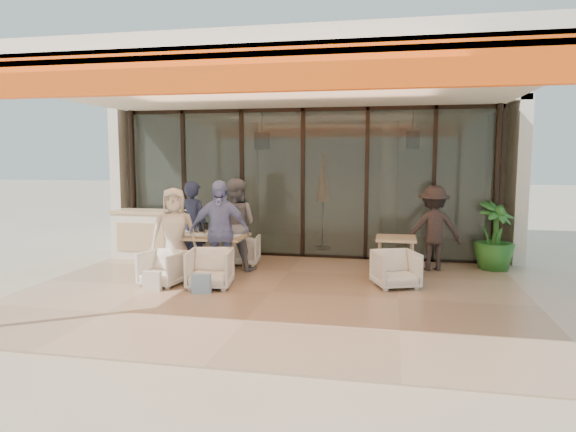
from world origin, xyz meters
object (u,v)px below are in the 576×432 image
object	(u,v)px
dining_table	(206,238)
diner_cream	(174,234)
chair_far_left	(203,247)
standing_woman	(433,229)
chair_far_right	(243,249)
chair_near_left	(163,267)
diner_grey	(235,225)
potted_palm	(495,236)
host_counter	(156,234)
chair_near_right	(210,267)
diner_navy	(193,225)
side_table	(396,243)
diner_periwinkle	(219,231)
side_chair	(396,268)

from	to	relation	value
dining_table	diner_cream	world-z (taller)	diner_cream
chair_far_left	standing_woman	world-z (taller)	standing_woman
chair_far_right	chair_near_left	bearing A→B (deg)	59.49
diner_grey	chair_far_left	bearing A→B (deg)	-28.17
diner_grey	potted_palm	world-z (taller)	diner_grey
host_counter	chair_far_right	distance (m)	2.03
chair_far_left	chair_near_right	world-z (taller)	chair_near_right
chair_far_left	diner_grey	size ratio (longest dim) A/B	0.39
dining_table	chair_far_left	distance (m)	1.09
standing_woman	diner_navy	bearing A→B (deg)	-2.58
side_table	potted_palm	xyz separation A→B (m)	(1.86, 0.98, 0.03)
host_counter	dining_table	xyz separation A→B (m)	(1.58, -1.23, 0.16)
chair_near_right	standing_woman	bearing A→B (deg)	20.49
chair_near_right	diner_navy	distance (m)	1.71
host_counter	diner_periwinkle	world-z (taller)	diner_periwinkle
dining_table	chair_near_right	bearing A→B (deg)	-66.00
diner_cream	dining_table	bearing A→B (deg)	26.99
side_chair	diner_grey	bearing A→B (deg)	144.77
side_chair	potted_palm	bearing A→B (deg)	21.90
chair_near_right	diner_grey	bearing A→B (deg)	81.32
chair_near_left	diner_periwinkle	distance (m)	1.13
dining_table	diner_cream	xyz separation A→B (m)	(-0.41, -0.46, 0.13)
side_table	chair_far_right	bearing A→B (deg)	170.45
diner_cream	diner_navy	bearing A→B (deg)	69.24
dining_table	chair_far_left	world-z (taller)	dining_table
side_chair	potted_palm	world-z (taller)	potted_palm
host_counter	diner_periwinkle	xyz separation A→B (m)	(2.00, -1.69, 0.36)
side_table	chair_far_left	bearing A→B (deg)	172.50
chair_near_right	diner_periwinkle	distance (m)	0.73
diner_periwinkle	chair_near_right	bearing A→B (deg)	-97.60
side_chair	chair_near_left	bearing A→B (deg)	168.31
diner_periwinkle	diner_navy	bearing A→B (deg)	125.43
chair_far_right	diner_grey	world-z (taller)	diner_grey
dining_table	diner_navy	size ratio (longest dim) A/B	0.88
chair_near_right	side_table	distance (m)	3.34
side_table	standing_woman	size ratio (longest dim) A/B	0.46
chair_far_right	side_chair	distance (m)	3.27
diner_navy	diner_periwinkle	distance (m)	1.23
side_table	potted_palm	size ratio (longest dim) A/B	0.56
diner_periwinkle	side_table	world-z (taller)	diner_periwinkle
diner_periwinkle	side_table	distance (m)	3.16
host_counter	chair_far_right	world-z (taller)	host_counter
diner_navy	standing_woman	bearing A→B (deg)	-156.28
side_table	diner_navy	bearing A→B (deg)	179.89
chair_far_right	diner_grey	distance (m)	0.74
chair_near_left	potted_palm	bearing A→B (deg)	32.86
dining_table	host_counter	bearing A→B (deg)	141.99
dining_table	standing_woman	bearing A→B (deg)	15.11
chair_far_left	diner_grey	xyz separation A→B (m)	(0.84, -0.50, 0.54)
host_counter	diner_cream	size ratio (longest dim) A/B	1.13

